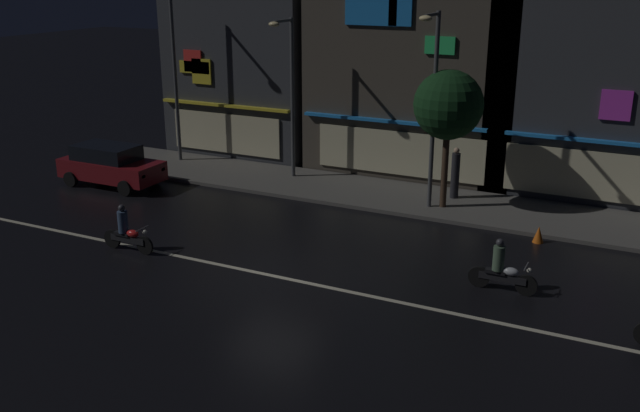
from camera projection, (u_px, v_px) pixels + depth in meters
ground_plane at (273, 276)px, 20.60m from camera, size 140.00×140.00×0.00m
lane_divider_stripe at (273, 276)px, 20.60m from camera, size 26.63×0.16×0.01m
sidewalk_far at (381, 195)px, 27.80m from camera, size 28.03×3.85×0.14m
storefront_left_block at (637, 86)px, 28.16m from camera, size 10.18×8.38×8.09m
storefront_center_block at (429, 67)px, 31.09m from camera, size 8.95×7.25×8.73m
storefront_right_block at (267, 64)px, 35.03m from camera, size 7.03×7.96×8.05m
streetlamp_west at (171, 58)px, 31.00m from camera, size 0.44×1.64×7.91m
streetlamp_mid at (290, 85)px, 28.63m from camera, size 0.44×1.64×6.52m
streetlamp_east at (433, 96)px, 24.71m from camera, size 0.44×1.64×6.99m
pedestrian_on_sidewalk at (455, 174)px, 26.93m from camera, size 0.32×0.32×1.96m
street_tree at (448, 106)px, 25.00m from camera, size 2.48×2.48×5.02m
parked_car_near_kerb at (110, 165)px, 28.99m from camera, size 4.30×1.98×1.67m
motorcycle_lead at (501, 270)px, 19.47m from camera, size 1.90×0.60×1.52m
motorcycle_opposite_lane at (126, 232)px, 22.25m from camera, size 1.90×0.60×1.52m
traffic_cone at (539, 234)px, 23.05m from camera, size 0.36×0.36×0.55m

